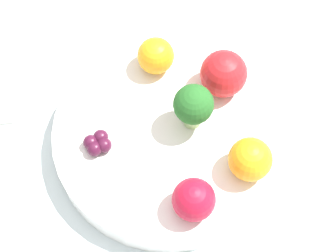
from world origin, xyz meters
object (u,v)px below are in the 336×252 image
(grape_cluster, at_px, (98,143))
(apple_red, at_px, (224,74))
(orange_front, at_px, (156,56))
(apple_green, at_px, (194,200))
(orange_back, at_px, (250,159))
(bowl, at_px, (168,137))
(broccoli, at_px, (193,106))

(grape_cluster, bearing_deg, apple_red, 38.18)
(grape_cluster, bearing_deg, orange_front, 68.33)
(apple_green, bearing_deg, orange_front, 111.79)
(orange_front, distance_m, orange_back, 0.17)
(bowl, bearing_deg, orange_front, 108.32)
(bowl, height_order, orange_front, orange_front)
(bowl, relative_size, broccoli, 4.20)
(apple_green, bearing_deg, apple_red, 85.05)
(bowl, bearing_deg, broccoli, 29.76)
(broccoli, height_order, apple_green, broccoli)
(orange_front, height_order, grape_cluster, orange_front)
(apple_green, xyz_separation_m, orange_front, (-0.07, 0.17, -0.00))
(broccoli, bearing_deg, apple_red, 62.09)
(apple_green, height_order, orange_back, orange_back)
(apple_green, bearing_deg, broccoli, 98.25)
(bowl, height_order, grape_cluster, grape_cluster)
(broccoli, distance_m, apple_green, 0.10)
(orange_front, bearing_deg, apple_red, -11.09)
(apple_green, bearing_deg, orange_back, 45.27)
(apple_red, bearing_deg, orange_front, 168.91)
(bowl, xyz_separation_m, orange_front, (-0.03, 0.08, 0.04))
(broccoli, xyz_separation_m, grape_cluster, (-0.10, -0.05, -0.03))
(broccoli, height_order, apple_red, broccoli)
(bowl, distance_m, broccoli, 0.06)
(apple_green, xyz_separation_m, grape_cluster, (-0.11, 0.05, -0.01))
(orange_back, bearing_deg, broccoli, 144.89)
(apple_red, bearing_deg, grape_cluster, -141.82)
(apple_red, height_order, apple_green, apple_red)
(orange_front, relative_size, grape_cluster, 1.34)
(apple_red, height_order, grape_cluster, apple_red)
(bowl, distance_m, orange_front, 0.10)
(broccoli, relative_size, apple_green, 1.38)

